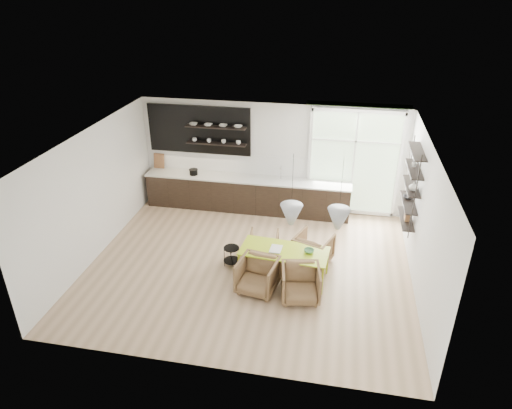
% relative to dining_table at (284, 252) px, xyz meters
% --- Properties ---
extents(room, '(7.02, 6.01, 2.91)m').
position_rel_dining_table_xyz_m(room, '(-0.23, 1.36, 0.84)').
color(room, tan).
rests_on(room, ground).
extents(kitchen_run, '(5.54, 0.69, 2.75)m').
position_rel_dining_table_xyz_m(kitchen_run, '(-1.50, 2.96, -0.02)').
color(kitchen_run, black).
rests_on(kitchen_run, ground).
extents(right_shelving, '(0.26, 1.22, 1.90)m').
position_rel_dining_table_xyz_m(right_shelving, '(2.55, 1.44, 1.03)').
color(right_shelving, black).
rests_on(right_shelving, ground).
extents(dining_table, '(1.89, 0.98, 0.67)m').
position_rel_dining_table_xyz_m(dining_table, '(0.00, 0.00, 0.00)').
color(dining_table, '#AECA1E').
rests_on(dining_table, ground).
extents(armchair_back_left, '(0.69, 0.71, 0.60)m').
position_rel_dining_table_xyz_m(armchair_back_left, '(-0.55, 0.72, -0.32)').
color(armchair_back_left, brown).
rests_on(armchair_back_left, ground).
extents(armchair_back_right, '(0.97, 0.98, 0.70)m').
position_rel_dining_table_xyz_m(armchair_back_right, '(0.57, 0.67, -0.27)').
color(armchair_back_right, brown).
rests_on(armchair_back_right, ground).
extents(armchair_front_left, '(0.88, 0.90, 0.71)m').
position_rel_dining_table_xyz_m(armchair_front_left, '(-0.46, -0.55, -0.27)').
color(armchair_front_left, brown).
rests_on(armchair_front_left, ground).
extents(armchair_front_right, '(0.86, 0.88, 0.70)m').
position_rel_dining_table_xyz_m(armchair_front_right, '(0.42, -0.64, -0.27)').
color(armchair_front_right, brown).
rests_on(armchair_front_right, ground).
extents(wire_stool, '(0.37, 0.37, 0.46)m').
position_rel_dining_table_xyz_m(wire_stool, '(-1.19, 0.21, -0.32)').
color(wire_stool, black).
rests_on(wire_stool, ground).
extents(table_book, '(0.26, 0.34, 0.03)m').
position_rel_dining_table_xyz_m(table_book, '(-0.30, -0.00, 0.06)').
color(table_book, white).
rests_on(table_book, dining_table).
extents(table_bowl, '(0.22, 0.22, 0.07)m').
position_rel_dining_table_xyz_m(table_bowl, '(0.51, 0.03, 0.08)').
color(table_bowl, '#518D5B').
rests_on(table_bowl, dining_table).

